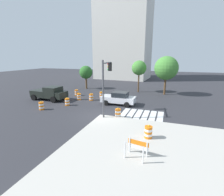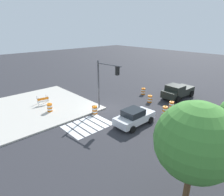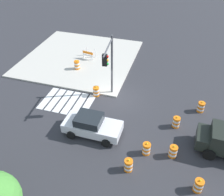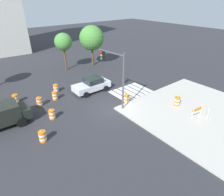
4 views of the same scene
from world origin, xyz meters
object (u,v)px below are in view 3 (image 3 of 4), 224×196
traffic_barrel_crosswalk_end (201,107)px  traffic_barrel_opposite_curb (128,165)px  sports_car (92,125)px  traffic_barrel_far_curb (173,151)px  traffic_barrel_on_sidewalk (77,65)px  traffic_barrel_median_near (146,149)px  traffic_barrel_median_far (198,186)px  traffic_barrel_near_corner (176,122)px  traffic_light_pole (109,62)px  construction_barricade (89,54)px  traffic_barrel_lane_center (96,91)px

traffic_barrel_crosswalk_end → traffic_barrel_opposite_curb: same height
sports_car → traffic_barrel_far_curb: bearing=175.6°
traffic_barrel_far_curb → traffic_barrel_on_sidewalk: (10.79, -8.71, 0.15)m
traffic_barrel_median_near → traffic_barrel_median_far: (-3.49, 1.92, 0.00)m
traffic_barrel_on_sidewalk → traffic_barrel_far_curb: bearing=141.1°
traffic_barrel_far_curb → sports_car: bearing=-4.4°
traffic_barrel_median_far → traffic_barrel_far_curb: same height
traffic_barrel_crosswalk_end → traffic_barrel_median_near: 6.75m
traffic_barrel_near_corner → traffic_light_pole: traffic_light_pole is taller
traffic_barrel_median_far → traffic_light_pole: traffic_light_pole is taller
traffic_barrel_median_far → construction_barricade: (12.14, -13.40, 0.27)m
traffic_barrel_median_near → traffic_barrel_on_sidewalk: (9.01, -8.99, 0.15)m
traffic_barrel_on_sidewalk → traffic_light_pole: 7.11m
traffic_barrel_near_corner → traffic_barrel_opposite_curb: (2.57, 4.98, 0.00)m
traffic_barrel_near_corner → traffic_barrel_opposite_curb: same height
traffic_barrel_crosswalk_end → traffic_barrel_far_curb: bearing=72.5°
traffic_barrel_median_near → traffic_barrel_far_curb: bearing=-171.1°
traffic_barrel_near_corner → traffic_barrel_lane_center: bearing=-15.5°
traffic_barrel_lane_center → traffic_light_pole: (-1.38, 0.36, 3.46)m
traffic_barrel_on_sidewalk → traffic_barrel_median_near: bearing=135.1°
traffic_barrel_median_far → traffic_barrel_near_corner: bearing=-71.2°
sports_car → traffic_light_pole: (-0.08, -4.20, 3.10)m
traffic_barrel_median_far → traffic_barrel_opposite_curb: bearing=-3.0°
traffic_barrel_near_corner → traffic_barrel_lane_center: same height
traffic_barrel_median_near → traffic_barrel_median_far: same height
traffic_barrel_median_far → traffic_barrel_crosswalk_end: bearing=-90.2°
sports_car → traffic_barrel_median_far: (-7.75, 2.67, -0.36)m
traffic_barrel_crosswalk_end → construction_barricade: construction_barricade is taller
traffic_barrel_far_curb → traffic_barrel_opposite_curb: size_ratio=1.00×
traffic_barrel_median_far → traffic_barrel_lane_center: same height
traffic_barrel_far_curb → traffic_barrel_median_near: bearing=8.9°
traffic_barrel_median_far → traffic_barrel_opposite_curb: (4.34, -0.23, 0.00)m
traffic_barrel_median_far → traffic_light_pole: bearing=-41.9°
traffic_barrel_near_corner → traffic_barrel_median_near: bearing=62.5°
traffic_barrel_lane_center → traffic_barrel_opposite_curb: same height
sports_car → traffic_barrel_opposite_curb: 4.20m
traffic_barrel_median_far → traffic_barrel_on_sidewalk: (12.49, -10.91, 0.15)m
traffic_barrel_far_curb → traffic_barrel_on_sidewalk: bearing=-38.9°
traffic_light_pole → traffic_barrel_lane_center: bearing=-14.6°
sports_car → construction_barricade: size_ratio=3.18×
traffic_barrel_on_sidewalk → construction_barricade: bearing=-98.0°
traffic_barrel_opposite_curb → traffic_barrel_crosswalk_end: bearing=-120.4°
sports_car → traffic_light_pole: traffic_light_pole is taller
traffic_barrel_near_corner → traffic_barrel_on_sidewalk: bearing=-28.0°
traffic_barrel_near_corner → traffic_light_pole: (5.90, -1.66, 3.46)m
traffic_barrel_far_curb → traffic_light_pole: size_ratio=0.19×
traffic_barrel_near_corner → construction_barricade: bearing=-38.3°
traffic_barrel_opposite_curb → traffic_barrel_near_corner: bearing=-117.3°
sports_car → traffic_barrel_far_curb: size_ratio=4.22×
traffic_barrel_median_far → traffic_barrel_far_curb: size_ratio=1.00×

